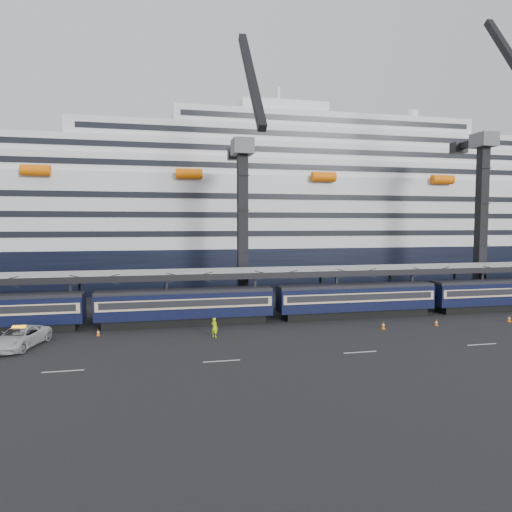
# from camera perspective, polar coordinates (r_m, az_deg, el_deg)

# --- Properties ---
(ground) EXTENTS (260.00, 260.00, 0.00)m
(ground) POSITION_cam_1_polar(r_m,az_deg,el_deg) (51.57, 25.33, -8.72)
(ground) COLOR black
(ground) RESTS_ON ground
(train) EXTENTS (133.05, 3.00, 4.05)m
(train) POSITION_cam_1_polar(r_m,az_deg,el_deg) (56.97, 15.48, -5.04)
(train) COLOR black
(train) RESTS_ON ground
(canopy) EXTENTS (130.00, 6.25, 5.53)m
(canopy) POSITION_cam_1_polar(r_m,az_deg,el_deg) (62.30, 17.61, -1.49)
(canopy) COLOR gray
(canopy) RESTS_ON ground
(cruise_ship) EXTENTS (214.09, 28.84, 34.00)m
(cruise_ship) POSITION_cam_1_polar(r_m,az_deg,el_deg) (90.82, 6.99, 4.81)
(cruise_ship) COLOR black
(cruise_ship) RESTS_ON ground
(crane_dark_near) EXTENTS (4.50, 17.75, 35.08)m
(crane_dark_near) POSITION_cam_1_polar(r_m,az_deg,el_deg) (59.39, -1.62, 4.88)
(crane_dark_near) COLOR #4C4F54
(crane_dark_near) RESTS_ON ground
(crane_dark_mid) EXTENTS (4.50, 18.24, 39.64)m
(crane_dark_mid) POSITION_cam_1_polar(r_m,az_deg,el_deg) (73.52, 26.58, 5.41)
(crane_dark_mid) COLOR #4C4F54
(crane_dark_mid) RESTS_ON ground
(pickup_truck) EXTENTS (4.71, 7.17, 1.83)m
(pickup_truck) POSITION_cam_1_polar(r_m,az_deg,el_deg) (46.39, -27.47, -9.03)
(pickup_truck) COLOR #B2B4BA
(pickup_truck) RESTS_ON ground
(worker) EXTENTS (0.82, 0.82, 1.92)m
(worker) POSITION_cam_1_polar(r_m,az_deg,el_deg) (45.13, -5.22, -8.89)
(worker) COLOR #CBF90D
(worker) RESTS_ON ground
(traffic_cone_b) EXTENTS (0.34, 0.34, 0.68)m
(traffic_cone_b) POSITION_cam_1_polar(r_m,az_deg,el_deg) (48.28, -19.13, -9.00)
(traffic_cone_b) COLOR #FF6B08
(traffic_cone_b) RESTS_ON ground
(traffic_cone_c) EXTENTS (0.40, 0.40, 0.79)m
(traffic_cone_c) POSITION_cam_1_polar(r_m,az_deg,el_deg) (50.30, 15.62, -8.34)
(traffic_cone_c) COLOR #FF6B08
(traffic_cone_c) RESTS_ON ground
(traffic_cone_d) EXTENTS (0.35, 0.35, 0.71)m
(traffic_cone_d) POSITION_cam_1_polar(r_m,az_deg,el_deg) (53.81, 21.61, -7.71)
(traffic_cone_d) COLOR #FF6B08
(traffic_cone_d) RESTS_ON ground
(traffic_cone_e) EXTENTS (0.38, 0.38, 0.76)m
(traffic_cone_e) POSITION_cam_1_polar(r_m,az_deg,el_deg) (59.28, 29.09, -6.84)
(traffic_cone_e) COLOR #FF6B08
(traffic_cone_e) RESTS_ON ground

